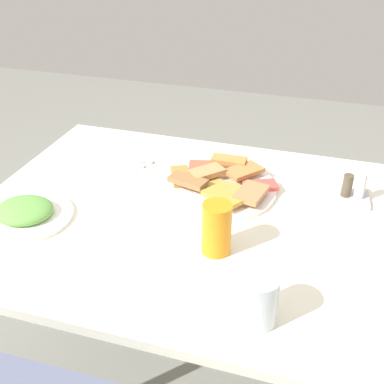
{
  "coord_description": "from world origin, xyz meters",
  "views": [
    {
      "loc": [
        -0.34,
        0.98,
        1.42
      ],
      "look_at": [
        -0.02,
        -0.05,
        0.77
      ],
      "focal_mm": 45.63,
      "sensor_mm": 36.0,
      "label": 1
    }
  ],
  "objects": [
    {
      "name": "salad_plate_greens",
      "position": [
        0.35,
        0.14,
        0.75
      ],
      "size": [
        0.23,
        0.23,
        0.05
      ],
      "color": "white",
      "rests_on": "dining_table"
    },
    {
      "name": "drinking_glass",
      "position": [
        -0.26,
        0.31,
        0.79
      ],
      "size": [
        0.08,
        0.08,
        0.1
      ],
      "primitive_type": "cylinder",
      "color": "silver",
      "rests_on": "dining_table"
    },
    {
      "name": "condiment_caddy",
      "position": [
        -0.42,
        -0.18,
        0.76
      ],
      "size": [
        0.1,
        0.1,
        0.08
      ],
      "color": "#B2B2B7",
      "rests_on": "dining_table"
    },
    {
      "name": "paper_napkin",
      "position": [
        0.25,
        -0.22,
        0.74
      ],
      "size": [
        0.14,
        0.14,
        0.0
      ],
      "primitive_type": "cube",
      "rotation": [
        0.0,
        0.0,
        0.06
      ],
      "color": "white",
      "rests_on": "dining_table"
    },
    {
      "name": "soda_can",
      "position": [
        -0.14,
        0.13,
        0.8
      ],
      "size": [
        0.09,
        0.09,
        0.12
      ],
      "primitive_type": "cylinder",
      "rotation": [
        0.0,
        0.0,
        2.71
      ],
      "color": "orange",
      "rests_on": "dining_table"
    },
    {
      "name": "dining_table",
      "position": [
        0.0,
        0.0,
        0.65
      ],
      "size": [
        1.02,
        0.85,
        0.74
      ],
      "color": "silver",
      "rests_on": "ground_plane"
    },
    {
      "name": "spoon",
      "position": [
        0.25,
        -0.2,
        0.74
      ],
      "size": [
        0.16,
        0.03,
        0.0
      ],
      "primitive_type": "cube",
      "rotation": [
        0.0,
        0.0,
        -0.09
      ],
      "color": "silver",
      "rests_on": "paper_napkin"
    },
    {
      "name": "pide_platter",
      "position": [
        -0.07,
        -0.13,
        0.75
      ],
      "size": [
        0.35,
        0.34,
        0.04
      ],
      "color": "white",
      "rests_on": "dining_table"
    },
    {
      "name": "fork",
      "position": [
        0.25,
        -0.23,
        0.74
      ],
      "size": [
        0.19,
        0.04,
        0.0
      ],
      "primitive_type": "cube",
      "rotation": [
        0.0,
        0.0,
        -0.1
      ],
      "color": "silver",
      "rests_on": "paper_napkin"
    }
  ]
}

